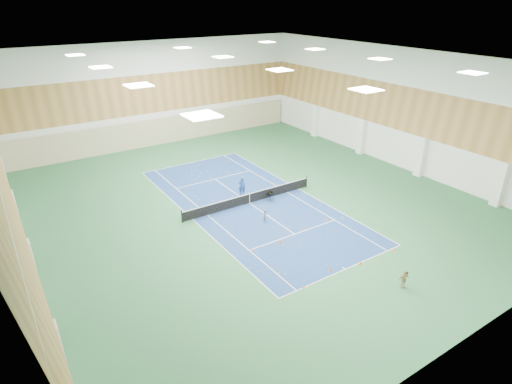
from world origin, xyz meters
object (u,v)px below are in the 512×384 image
child_apron (404,279)px  ball_cart (270,197)px  child_court (266,215)px  tennis_net (250,198)px  coach (242,186)px

child_apron → ball_cart: 14.63m
child_court → child_apron: (2.33, -11.78, 0.09)m
tennis_net → ball_cart: (1.77, -0.60, -0.13)m
tennis_net → coach: coach is taller
child_apron → coach: bearing=114.9°
child_court → coach: bearing=38.1°
child_court → tennis_net: bearing=38.3°
child_apron → ball_cart: (0.10, 14.62, -0.18)m
ball_cart → child_court: bearing=-150.3°
tennis_net → child_court: 3.51m
tennis_net → coach: size_ratio=7.48×
tennis_net → child_apron: child_apron is taller
coach → child_apron: (1.30, -17.10, -0.25)m
coach → tennis_net: bearing=103.8°
child_court → child_apron: 12.00m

